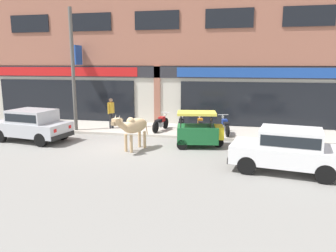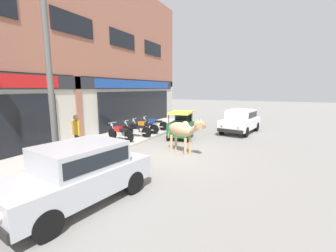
# 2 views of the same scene
# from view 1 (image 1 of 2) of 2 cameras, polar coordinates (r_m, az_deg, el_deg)

# --- Properties ---
(ground_plane) EXTENTS (90.00, 90.00, 0.00)m
(ground_plane) POSITION_cam_1_polar(r_m,az_deg,el_deg) (14.02, -7.13, -3.84)
(ground_plane) COLOR gray
(sidewalk) EXTENTS (19.00, 3.17, 0.13)m
(sidewalk) POSITION_cam_1_polar(r_m,az_deg,el_deg) (17.53, -3.08, -0.57)
(sidewalk) COLOR #B7AFA3
(sidewalk) RESTS_ON ground
(shop_building) EXTENTS (23.00, 1.40, 9.75)m
(shop_building) POSITION_cam_1_polar(r_m,az_deg,el_deg) (19.00, -1.74, 14.30)
(shop_building) COLOR #9E604C
(shop_building) RESTS_ON ground
(cow) EXTENTS (1.11, 2.03, 1.61)m
(cow) POSITION_cam_1_polar(r_m,az_deg,el_deg) (13.43, -6.01, -0.06)
(cow) COLOR tan
(cow) RESTS_ON ground
(car_0) EXTENTS (3.78, 2.17, 1.46)m
(car_0) POSITION_cam_1_polar(r_m,az_deg,el_deg) (11.40, 20.14, -3.64)
(car_0) COLOR black
(car_0) RESTS_ON ground
(car_1) EXTENTS (3.77, 2.12, 1.46)m
(car_1) POSITION_cam_1_polar(r_m,az_deg,el_deg) (16.25, -22.62, 0.38)
(car_1) COLOR black
(car_1) RESTS_ON ground
(auto_rickshaw) EXTENTS (2.08, 1.41, 1.52)m
(auto_rickshaw) POSITION_cam_1_polar(r_m,az_deg,el_deg) (14.02, 5.47, -1.03)
(auto_rickshaw) COLOR black
(auto_rickshaw) RESTS_ON ground
(motorcycle_0) EXTENTS (0.62, 1.80, 0.88)m
(motorcycle_0) POSITION_cam_1_polar(r_m,az_deg,el_deg) (16.79, -1.28, 0.50)
(motorcycle_0) COLOR black
(motorcycle_0) RESTS_ON sidewalk
(motorcycle_1) EXTENTS (0.52, 1.81, 0.88)m
(motorcycle_1) POSITION_cam_1_polar(r_m,az_deg,el_deg) (16.36, 2.35, 0.22)
(motorcycle_1) COLOR black
(motorcycle_1) RESTS_ON sidewalk
(motorcycle_2) EXTENTS (0.58, 1.80, 0.88)m
(motorcycle_2) POSITION_cam_1_polar(r_m,az_deg,el_deg) (16.31, 5.64, 0.14)
(motorcycle_2) COLOR black
(motorcycle_2) RESTS_ON sidewalk
(motorcycle_3) EXTENTS (0.65, 1.79, 0.88)m
(motorcycle_3) POSITION_cam_1_polar(r_m,az_deg,el_deg) (16.22, 9.90, -0.03)
(motorcycle_3) COLOR black
(motorcycle_3) RESTS_ON sidewalk
(pedestrian) EXTENTS (0.32, 0.48, 1.60)m
(pedestrian) POSITION_cam_1_polar(r_m,az_deg,el_deg) (17.57, -9.89, 2.78)
(pedestrian) COLOR #2D2D33
(pedestrian) RESTS_ON sidewalk
(utility_pole) EXTENTS (0.18, 0.18, 6.10)m
(utility_pole) POSITION_cam_1_polar(r_m,az_deg,el_deg) (17.33, -16.20, 9.27)
(utility_pole) COLOR #595651
(utility_pole) RESTS_ON sidewalk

